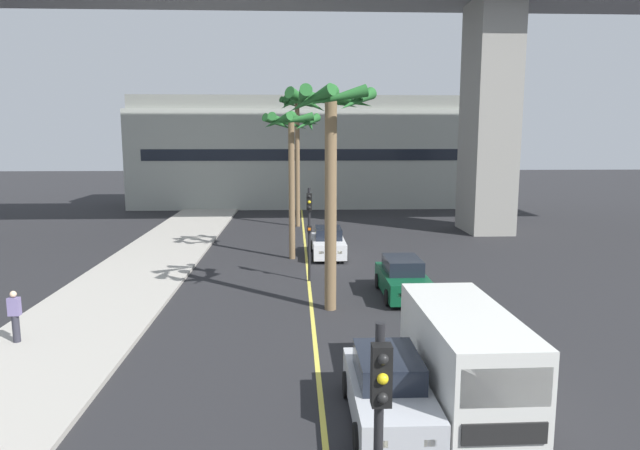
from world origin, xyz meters
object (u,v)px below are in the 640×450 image
(delivery_van, at_px, (464,355))
(traffic_light_median_near, at_px, (379,441))
(car_queue_third, at_px, (328,243))
(palm_tree_near_median, at_px, (292,135))
(pedestrian_far_along, at_px, (15,315))
(palm_tree_far_median, at_px, (297,119))
(car_queue_front, at_px, (388,391))
(traffic_light_median_far, at_px, (309,222))
(palm_tree_mid_median, at_px, (331,132))
(car_queue_second, at_px, (403,279))

(delivery_van, xyz_separation_m, traffic_light_median_near, (-2.98, -6.17, 1.43))
(car_queue_third, relative_size, palm_tree_near_median, 0.53)
(car_queue_third, height_order, traffic_light_median_near, traffic_light_median_near)
(car_queue_third, bearing_deg, pedestrian_far_along, -128.94)
(car_queue_third, height_order, palm_tree_far_median, palm_tree_far_median)
(car_queue_front, distance_m, palm_tree_far_median, 29.31)
(delivery_van, xyz_separation_m, palm_tree_near_median, (-4.13, 16.83, 5.23))
(traffic_light_median_far, bearing_deg, palm_tree_near_median, 99.10)
(delivery_van, relative_size, palm_tree_mid_median, 0.64)
(palm_tree_mid_median, bearing_deg, delivery_van, -71.19)
(car_queue_third, xyz_separation_m, palm_tree_near_median, (-1.94, -0.52, 5.80))
(car_queue_front, distance_m, traffic_light_median_far, 12.87)
(car_queue_second, xyz_separation_m, traffic_light_median_far, (-3.72, 2.53, 1.99))
(car_queue_front, height_order, palm_tree_far_median, palm_tree_far_median)
(car_queue_third, distance_m, traffic_light_median_far, 5.81)
(delivery_van, bearing_deg, palm_tree_near_median, 103.79)
(delivery_van, bearing_deg, car_queue_third, 97.21)
(car_queue_third, bearing_deg, palm_tree_far_median, 98.56)
(car_queue_second, xyz_separation_m, traffic_light_median_near, (-3.34, -15.66, 1.99))
(car_queue_front, relative_size, palm_tree_near_median, 0.53)
(car_queue_front, xyz_separation_m, palm_tree_near_median, (-2.22, 17.45, 5.80))
(car_queue_second, xyz_separation_m, delivery_van, (-0.36, -9.49, 0.57))
(delivery_van, relative_size, palm_tree_far_median, 0.56)
(car_queue_third, distance_m, palm_tree_mid_median, 11.19)
(palm_tree_near_median, xyz_separation_m, palm_tree_far_median, (0.37, 10.96, 1.16))
(car_queue_front, bearing_deg, palm_tree_far_median, 93.74)
(palm_tree_near_median, bearing_deg, pedestrian_far_along, -124.41)
(car_queue_second, distance_m, palm_tree_mid_median, 6.81)
(palm_tree_near_median, bearing_deg, car_queue_third, 14.90)
(delivery_van, bearing_deg, car_queue_second, 87.80)
(traffic_light_median_near, relative_size, traffic_light_median_far, 1.00)
(car_queue_front, xyz_separation_m, palm_tree_far_median, (-1.86, 28.41, 6.96))
(palm_tree_mid_median, relative_size, pedestrian_far_along, 5.11)
(car_queue_third, relative_size, palm_tree_mid_median, 0.50)
(car_queue_front, relative_size, palm_tree_mid_median, 0.50)
(palm_tree_far_median, bearing_deg, car_queue_third, -81.44)
(delivery_van, bearing_deg, palm_tree_mid_median, 108.81)
(car_queue_second, bearing_deg, pedestrian_far_along, -158.86)
(palm_tree_near_median, xyz_separation_m, pedestrian_far_along, (-8.47, -12.36, -5.52))
(traffic_light_median_far, distance_m, palm_tree_near_median, 6.19)
(palm_tree_far_median, bearing_deg, car_queue_second, -77.29)
(traffic_light_median_far, bearing_deg, car_queue_second, -34.17)
(palm_tree_mid_median, relative_size, palm_tree_far_median, 0.88)
(car_queue_front, relative_size, palm_tree_far_median, 0.44)
(delivery_van, xyz_separation_m, palm_tree_mid_median, (-2.67, 7.84, 5.31))
(palm_tree_far_median, bearing_deg, delivery_van, -82.28)
(palm_tree_near_median, relative_size, palm_tree_far_median, 0.83)
(car_queue_front, distance_m, palm_tree_near_median, 18.52)
(car_queue_front, xyz_separation_m, traffic_light_median_near, (-1.07, -5.56, 1.99))
(car_queue_third, height_order, traffic_light_median_far, traffic_light_median_far)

